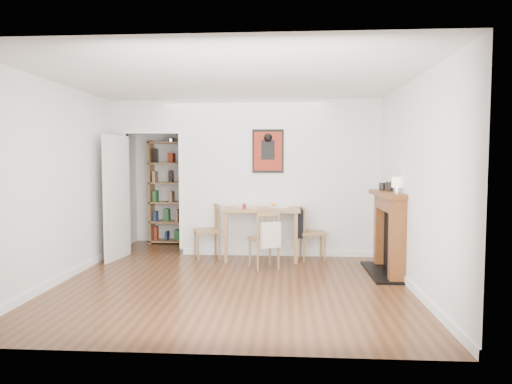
# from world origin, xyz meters

# --- Properties ---
(ground) EXTENTS (5.20, 5.20, 0.00)m
(ground) POSITION_xyz_m (0.00, 0.00, 0.00)
(ground) COLOR brown
(ground) RESTS_ON ground
(room_shell) EXTENTS (5.20, 5.20, 5.20)m
(room_shell) POSITION_xyz_m (0.10, 1.34, 1.30)
(room_shell) COLOR silver
(room_shell) RESTS_ON ground
(dining_table) EXTENTS (1.22, 0.78, 0.83)m
(dining_table) POSITION_xyz_m (0.31, 1.10, 0.73)
(dining_table) COLOR #A17C4B
(dining_table) RESTS_ON ground
(chair_left) EXTENTS (0.57, 0.57, 0.89)m
(chair_left) POSITION_xyz_m (-0.58, 1.08, 0.44)
(chair_left) COLOR olive
(chair_left) RESTS_ON ground
(chair_right) EXTENTS (0.53, 0.48, 0.86)m
(chair_right) POSITION_xyz_m (1.11, 1.05, 0.44)
(chair_right) COLOR olive
(chair_right) RESTS_ON ground
(chair_front) EXTENTS (0.57, 0.59, 0.85)m
(chair_front) POSITION_xyz_m (0.38, 0.45, 0.43)
(chair_front) COLOR olive
(chair_front) RESTS_ON ground
(bookshelf) EXTENTS (0.83, 0.33, 1.98)m
(bookshelf) POSITION_xyz_m (-1.50, 2.40, 0.97)
(bookshelf) COLOR #A17C4B
(bookshelf) RESTS_ON ground
(fireplace) EXTENTS (0.45, 1.25, 1.16)m
(fireplace) POSITION_xyz_m (2.16, 0.25, 0.62)
(fireplace) COLOR brown
(fireplace) RESTS_ON ground
(red_glass) EXTENTS (0.06, 0.06, 0.08)m
(red_glass) POSITION_xyz_m (0.04, 0.92, 0.87)
(red_glass) COLOR maroon
(red_glass) RESTS_ON dining_table
(orange_fruit) EXTENTS (0.07, 0.07, 0.07)m
(orange_fruit) POSITION_xyz_m (0.50, 1.19, 0.87)
(orange_fruit) COLOR orange
(orange_fruit) RESTS_ON dining_table
(placemat) EXTENTS (0.42, 0.36, 0.00)m
(placemat) POSITION_xyz_m (0.09, 1.10, 0.84)
(placemat) COLOR beige
(placemat) RESTS_ON dining_table
(notebook) EXTENTS (0.36, 0.31, 0.02)m
(notebook) POSITION_xyz_m (0.61, 1.20, 0.84)
(notebook) COLOR silver
(notebook) RESTS_ON dining_table
(mantel_lamp) EXTENTS (0.14, 0.14, 0.22)m
(mantel_lamp) POSITION_xyz_m (2.17, -0.06, 1.30)
(mantel_lamp) COLOR silver
(mantel_lamp) RESTS_ON fireplace
(ceramic_jar_a) EXTENTS (0.11, 0.11, 0.13)m
(ceramic_jar_a) POSITION_xyz_m (2.18, 0.40, 1.23)
(ceramic_jar_a) COLOR black
(ceramic_jar_a) RESTS_ON fireplace
(ceramic_jar_b) EXTENTS (0.09, 0.09, 0.11)m
(ceramic_jar_b) POSITION_xyz_m (2.11, 0.57, 1.22)
(ceramic_jar_b) COLOR black
(ceramic_jar_b) RESTS_ON fireplace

